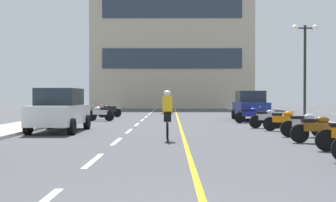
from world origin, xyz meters
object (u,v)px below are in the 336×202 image
street_lamp_mid (305,51)px  motorcycle_7 (267,118)px  parked_car_mid (250,105)px  motorcycle_11 (109,111)px  motorcycle_6 (284,120)px  motorcycle_5 (304,124)px  cyclist_rider (167,114)px  parked_car_near (60,110)px  motorcycle_4 (317,128)px  motorcycle_8 (250,115)px  motorcycle_9 (100,113)px  motorcycle_10 (101,112)px

street_lamp_mid → motorcycle_7: size_ratio=3.09×
parked_car_mid → motorcycle_11: bearing=159.9°
motorcycle_6 → motorcycle_11: same height
motorcycle_5 → motorcycle_11: bearing=123.5°
cyclist_rider → parked_car_near: bearing=142.7°
motorcycle_4 → motorcycle_5: size_ratio=1.00×
motorcycle_7 → cyclist_rider: cyclist_rider is taller
motorcycle_4 → motorcycle_6: same height
street_lamp_mid → parked_car_mid: size_ratio=1.23×
motorcycle_6 → motorcycle_4: bearing=-91.8°
motorcycle_8 → motorcycle_11: same height
parked_car_near → motorcycle_9: size_ratio=2.50×
motorcycle_5 → motorcycle_9: same height
street_lamp_mid → parked_car_near: (-11.90, -4.97, -3.01)m
motorcycle_9 → cyclist_rider: 11.61m
parked_car_mid → motorcycle_10: size_ratio=2.49×
cyclist_rider → motorcycle_6: bearing=37.1°
street_lamp_mid → cyclist_rider: size_ratio=2.95×
motorcycle_4 → cyclist_rider: bearing=172.5°
street_lamp_mid → motorcycle_4: 10.03m
parked_car_mid → motorcycle_11: size_ratio=2.59×
parked_car_mid → cyclist_rider: parked_car_mid is taller
street_lamp_mid → motorcycle_4: bearing=-105.8°
motorcycle_11 → cyclist_rider: 15.76m
motorcycle_5 → cyclist_rider: bearing=-166.0°
motorcycle_4 → motorcycle_7: size_ratio=1.01×
parked_car_near → motorcycle_5: (9.53, -2.22, -0.44)m
street_lamp_mid → motorcycle_7: 5.33m
street_lamp_mid → motorcycle_11: (-11.58, 6.73, -3.45)m
street_lamp_mid → motorcycle_9: 12.22m
motorcycle_4 → motorcycle_11: 18.19m
street_lamp_mid → motorcycle_10: bearing=161.6°
motorcycle_6 → parked_car_mid: bearing=89.1°
motorcycle_9 → motorcycle_7: bearing=-31.8°
motorcycle_8 → parked_car_near: bearing=-149.3°
motorcycle_8 → cyclist_rider: size_ratio=0.96×
motorcycle_11 → motorcycle_10: bearing=-92.3°
street_lamp_mid → motorcycle_4: (-2.57, -9.06, -3.45)m
street_lamp_mid → motorcycle_11: street_lamp_mid is taller
motorcycle_4 → street_lamp_mid: bearing=74.2°
parked_car_mid → motorcycle_4: parked_car_mid is taller
motorcycle_6 → motorcycle_10: 12.65m
parked_car_mid → motorcycle_4: (-0.27, -12.40, -0.44)m
street_lamp_mid → motorcycle_6: (-2.43, -4.72, -3.45)m
parked_car_near → motorcycle_9: bearing=86.7°
parked_car_mid → motorcycle_10: 9.42m
motorcycle_11 → parked_car_near: bearing=-91.5°
motorcycle_5 → motorcycle_10: bearing=130.1°
motorcycle_7 → motorcycle_8: same height
motorcycle_10 → motorcycle_11: (0.12, 2.85, 0.00)m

